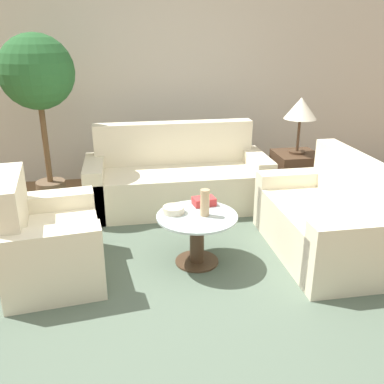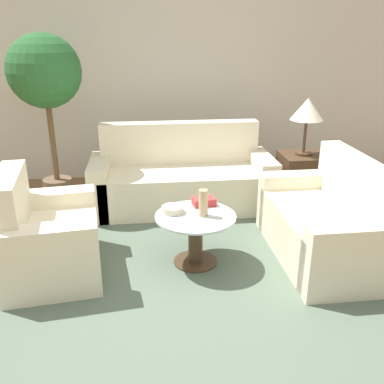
# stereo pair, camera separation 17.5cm
# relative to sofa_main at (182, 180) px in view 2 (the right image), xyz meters

# --- Properties ---
(ground_plane) EXTENTS (14.00, 14.00, 0.00)m
(ground_plane) POSITION_rel_sofa_main_xyz_m (-0.13, -1.92, -0.29)
(ground_plane) COLOR brown
(wall_back) EXTENTS (10.00, 0.06, 2.60)m
(wall_back) POSITION_rel_sofa_main_xyz_m (-0.13, 1.13, 1.01)
(wall_back) COLOR beige
(wall_back) RESTS_ON ground_plane
(rug) EXTENTS (3.30, 3.44, 0.01)m
(rug) POSITION_rel_sofa_main_xyz_m (-0.01, -1.30, -0.29)
(rug) COLOR #4C5B4C
(rug) RESTS_ON ground_plane
(sofa_main) EXTENTS (1.97, 0.77, 0.90)m
(sofa_main) POSITION_rel_sofa_main_xyz_m (0.00, 0.00, 0.00)
(sofa_main) COLOR beige
(sofa_main) RESTS_ON ground_plane
(armchair) EXTENTS (0.82, 1.02, 0.86)m
(armchair) POSITION_rel_sofa_main_xyz_m (-1.22, -1.32, -0.00)
(armchair) COLOR beige
(armchair) RESTS_ON ground_plane
(loveseat) EXTENTS (0.74, 1.38, 0.88)m
(loveseat) POSITION_rel_sofa_main_xyz_m (1.14, -1.31, -0.00)
(loveseat) COLOR beige
(loveseat) RESTS_ON ground_plane
(coffee_table) EXTENTS (0.67, 0.67, 0.44)m
(coffee_table) POSITION_rel_sofa_main_xyz_m (-0.01, -1.30, -0.01)
(coffee_table) COLOR #422D1E
(coffee_table) RESTS_ON ground_plane
(side_table) EXTENTS (0.46, 0.46, 0.59)m
(side_table) POSITION_rel_sofa_main_xyz_m (1.32, -0.15, 0.00)
(side_table) COLOR #422D1E
(side_table) RESTS_ON ground_plane
(table_lamp) EXTENTS (0.35, 0.35, 0.61)m
(table_lamp) POSITION_rel_sofa_main_xyz_m (1.32, -0.15, 0.77)
(table_lamp) COLOR #422D1E
(table_lamp) RESTS_ON side_table
(potted_plant) EXTENTS (0.75, 0.75, 1.84)m
(potted_plant) POSITION_rel_sofa_main_xyz_m (-1.38, 0.15, 1.08)
(potted_plant) COLOR brown
(potted_plant) RESTS_ON ground_plane
(vase) EXTENTS (0.07, 0.07, 0.22)m
(vase) POSITION_rel_sofa_main_xyz_m (0.05, -1.32, 0.26)
(vase) COLOR tan
(vase) RESTS_ON coffee_table
(bowl) EXTENTS (0.18, 0.18, 0.06)m
(bowl) POSITION_rel_sofa_main_xyz_m (-0.19, -1.22, 0.18)
(bowl) COLOR beige
(bowl) RESTS_ON coffee_table
(book_stack) EXTENTS (0.20, 0.16, 0.07)m
(book_stack) POSITION_rel_sofa_main_xyz_m (0.09, -1.09, 0.18)
(book_stack) COLOR #BC3333
(book_stack) RESTS_ON coffee_table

